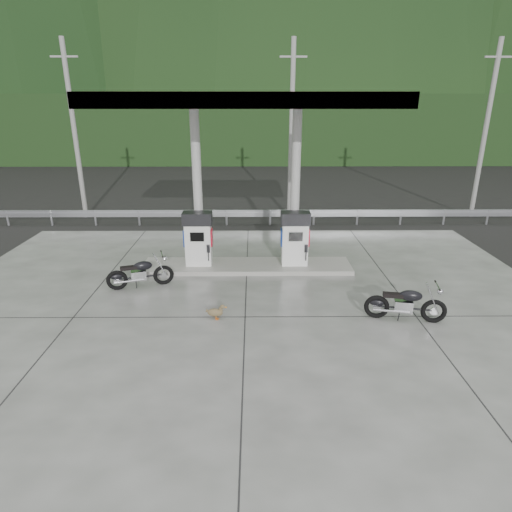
{
  "coord_description": "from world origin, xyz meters",
  "views": [
    {
      "loc": [
        0.21,
        -11.0,
        5.33
      ],
      "look_at": [
        0.3,
        1.0,
        1.0
      ],
      "focal_mm": 30.0,
      "sensor_mm": 36.0,
      "label": 1
    }
  ],
  "objects_px": {
    "motorcycle_right": "(405,304)",
    "duck": "(215,313)",
    "gas_pump_right": "(295,239)",
    "gas_pump_left": "(198,239)",
    "motorcycle_left": "(140,273)"
  },
  "relations": [
    {
      "from": "motorcycle_right",
      "to": "duck",
      "type": "bearing_deg",
      "value": -170.21
    },
    {
      "from": "motorcycle_right",
      "to": "duck",
      "type": "xyz_separation_m",
      "value": [
        -4.88,
        0.08,
        -0.27
      ]
    },
    {
      "from": "gas_pump_left",
      "to": "duck",
      "type": "bearing_deg",
      "value": -77.07
    },
    {
      "from": "gas_pump_right",
      "to": "gas_pump_left",
      "type": "bearing_deg",
      "value": 180.0
    },
    {
      "from": "motorcycle_left",
      "to": "motorcycle_right",
      "type": "distance_m",
      "value": 7.62
    },
    {
      "from": "gas_pump_left",
      "to": "gas_pump_right",
      "type": "xyz_separation_m",
      "value": [
        3.2,
        0.0,
        0.0
      ]
    },
    {
      "from": "gas_pump_right",
      "to": "motorcycle_right",
      "type": "xyz_separation_m",
      "value": [
        2.51,
        -3.68,
        -0.6
      ]
    },
    {
      "from": "gas_pump_left",
      "to": "motorcycle_left",
      "type": "height_order",
      "value": "gas_pump_left"
    },
    {
      "from": "motorcycle_left",
      "to": "motorcycle_right",
      "type": "relative_size",
      "value": 0.97
    },
    {
      "from": "gas_pump_right",
      "to": "motorcycle_left",
      "type": "relative_size",
      "value": 0.97
    },
    {
      "from": "gas_pump_left",
      "to": "motorcycle_right",
      "type": "height_order",
      "value": "gas_pump_left"
    },
    {
      "from": "motorcycle_left",
      "to": "duck",
      "type": "distance_m",
      "value": 3.2
    },
    {
      "from": "gas_pump_right",
      "to": "motorcycle_right",
      "type": "relative_size",
      "value": 0.94
    },
    {
      "from": "gas_pump_right",
      "to": "motorcycle_left",
      "type": "xyz_separation_m",
      "value": [
        -4.8,
        -1.52,
        -0.61
      ]
    },
    {
      "from": "motorcycle_left",
      "to": "motorcycle_right",
      "type": "height_order",
      "value": "motorcycle_right"
    }
  ]
}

